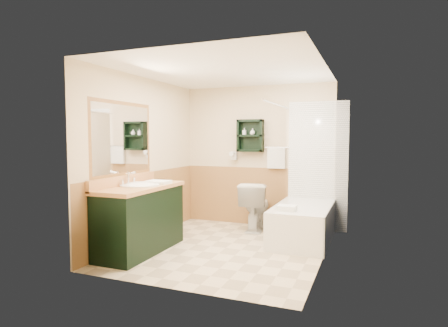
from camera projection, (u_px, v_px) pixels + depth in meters
floor at (226, 248)px, 5.15m from camera, size 3.00×3.00×0.00m
back_wall at (258, 156)px, 6.47m from camera, size 2.60×0.04×2.40m
left_wall at (143, 159)px, 5.55m from camera, size 0.04×3.00×2.40m
right_wall at (326, 164)px, 4.58m from camera, size 0.04×3.00×2.40m
ceiling at (226, 70)px, 4.98m from camera, size 2.60×3.00×0.04m
wainscot_left at (146, 206)px, 5.58m from camera, size 2.98×2.98×1.00m
wainscot_back at (257, 196)px, 6.49m from camera, size 2.58×2.58×1.00m
mirror_frame at (122, 139)px, 5.00m from camera, size 1.30×1.30×1.00m
mirror_glass at (123, 139)px, 5.00m from camera, size 1.20×1.20×0.90m
tile_right at (329, 171)px, 5.30m from camera, size 1.50×1.50×2.10m
tile_back at (318, 166)px, 6.06m from camera, size 0.95×0.95×2.10m
tile_accent at (329, 110)px, 5.24m from camera, size 1.50×1.50×0.10m
wall_shelf at (250, 136)px, 6.38m from camera, size 0.45×0.15×0.55m
hair_dryer at (234, 156)px, 6.54m from camera, size 0.10×0.24×0.18m
towel_bar at (277, 148)px, 6.27m from camera, size 0.40×0.06×0.40m
curtain_rod at (278, 105)px, 5.51m from camera, size 0.03×1.60×0.03m
shower_curtain at (280, 162)px, 5.73m from camera, size 1.05×1.05×1.70m
vanity at (141, 219)px, 4.96m from camera, size 0.59×1.40×0.88m
bathtub at (303, 223)px, 5.50m from camera, size 0.79×1.50×0.53m
toilet at (255, 206)px, 6.17m from camera, size 0.53×0.84×0.78m
counter_towel at (158, 182)px, 5.16m from camera, size 0.31×0.24×0.04m
vanity_book at (152, 174)px, 5.48m from camera, size 0.15×0.03×0.20m
tub_towel at (287, 208)px, 5.09m from camera, size 0.25×0.21×0.07m
soap_bottle_a at (244, 133)px, 6.41m from camera, size 0.06×0.12×0.05m
soap_bottle_b at (253, 132)px, 6.35m from camera, size 0.11×0.13×0.08m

